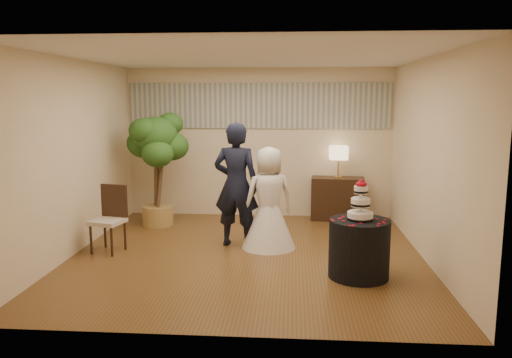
# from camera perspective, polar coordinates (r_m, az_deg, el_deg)

# --- Properties ---
(floor) EXTENTS (5.00, 5.00, 0.00)m
(floor) POSITION_cam_1_polar(r_m,az_deg,el_deg) (7.29, -1.03, -8.67)
(floor) COLOR brown
(floor) RESTS_ON ground
(ceiling) EXTENTS (5.00, 5.00, 0.00)m
(ceiling) POSITION_cam_1_polar(r_m,az_deg,el_deg) (6.96, -1.09, 13.84)
(ceiling) COLOR white
(ceiling) RESTS_ON wall_back
(wall_back) EXTENTS (5.00, 0.06, 2.80)m
(wall_back) POSITION_cam_1_polar(r_m,az_deg,el_deg) (9.47, 0.33, 4.13)
(wall_back) COLOR beige
(wall_back) RESTS_ON ground
(wall_front) EXTENTS (5.00, 0.06, 2.80)m
(wall_front) POSITION_cam_1_polar(r_m,az_deg,el_deg) (4.53, -3.95, -1.48)
(wall_front) COLOR beige
(wall_front) RESTS_ON ground
(wall_left) EXTENTS (0.06, 5.00, 2.80)m
(wall_left) POSITION_cam_1_polar(r_m,az_deg,el_deg) (7.63, -20.11, 2.34)
(wall_left) COLOR beige
(wall_left) RESTS_ON ground
(wall_right) EXTENTS (0.06, 5.00, 2.80)m
(wall_right) POSITION_cam_1_polar(r_m,az_deg,el_deg) (7.20, 19.17, 2.02)
(wall_right) COLOR beige
(wall_right) RESTS_ON ground
(mural_border) EXTENTS (4.90, 0.02, 0.85)m
(mural_border) POSITION_cam_1_polar(r_m,az_deg,el_deg) (9.41, 0.32, 8.37)
(mural_border) COLOR #A0A294
(mural_border) RESTS_ON wall_back
(groom) EXTENTS (0.75, 0.54, 1.89)m
(groom) POSITION_cam_1_polar(r_m,az_deg,el_deg) (7.54, -2.27, -0.66)
(groom) COLOR black
(groom) RESTS_ON floor
(bride) EXTENTS (1.06, 1.06, 1.54)m
(bride) POSITION_cam_1_polar(r_m,az_deg,el_deg) (7.47, 1.48, -2.14)
(bride) COLOR white
(bride) RESTS_ON floor
(cake_table) EXTENTS (0.93, 0.93, 0.74)m
(cake_table) POSITION_cam_1_polar(r_m,az_deg,el_deg) (6.46, 11.69, -7.79)
(cake_table) COLOR black
(cake_table) RESTS_ON floor
(wedding_cake) EXTENTS (0.32, 0.32, 0.51)m
(wedding_cake) POSITION_cam_1_polar(r_m,az_deg,el_deg) (6.31, 11.88, -2.33)
(wedding_cake) COLOR white
(wedding_cake) RESTS_ON cake_table
(console) EXTENTS (0.99, 0.51, 0.79)m
(console) POSITION_cam_1_polar(r_m,az_deg,el_deg) (9.38, 9.28, -2.23)
(console) COLOR black
(console) RESTS_ON floor
(table_lamp) EXTENTS (0.33, 0.33, 0.58)m
(table_lamp) POSITION_cam_1_polar(r_m,az_deg,el_deg) (9.27, 9.39, 1.93)
(table_lamp) COLOR beige
(table_lamp) RESTS_ON console
(ficus_tree) EXTENTS (1.27, 1.27, 2.03)m
(ficus_tree) POSITION_cam_1_polar(r_m,az_deg,el_deg) (8.92, -11.32, 1.16)
(ficus_tree) COLOR #29571C
(ficus_tree) RESTS_ON floor
(side_chair) EXTENTS (0.55, 0.56, 0.98)m
(side_chair) POSITION_cam_1_polar(r_m,az_deg,el_deg) (7.62, -16.62, -4.46)
(side_chair) COLOR black
(side_chair) RESTS_ON floor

